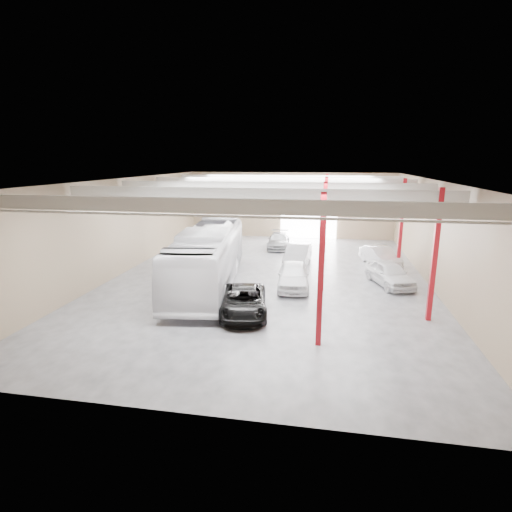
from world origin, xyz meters
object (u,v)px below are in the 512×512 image
(car_row_a, at_px, (293,275))
(car_right_near, at_px, (380,256))
(car_right_far, at_px, (389,273))
(car_row_c, at_px, (279,241))
(coach_bus, at_px, (208,257))
(car_row_b, at_px, (298,255))
(black_sedan, at_px, (244,301))

(car_row_a, relative_size, car_right_near, 1.08)
(car_right_far, bearing_deg, car_row_c, 112.13)
(coach_bus, relative_size, car_right_far, 3.00)
(car_row_c, bearing_deg, coach_bus, -107.86)
(car_row_b, height_order, car_right_near, car_row_b)
(car_row_c, bearing_deg, car_right_near, -33.73)
(car_right_near, bearing_deg, car_row_b, 168.63)
(car_row_a, height_order, car_right_far, car_row_a)
(black_sedan, bearing_deg, car_row_b, 68.79)
(black_sedan, relative_size, car_row_a, 1.06)
(car_row_c, relative_size, car_right_near, 1.06)
(car_row_b, relative_size, car_right_near, 1.09)
(coach_bus, bearing_deg, car_right_near, 24.48)
(car_row_c, bearing_deg, car_row_b, -72.84)
(car_row_a, height_order, car_row_b, car_row_a)
(coach_bus, xyz_separation_m, car_row_c, (3.22, 12.59, -1.26))
(black_sedan, bearing_deg, car_row_c, 80.20)
(black_sedan, distance_m, car_row_b, 11.34)
(car_row_b, bearing_deg, coach_bus, -126.85)
(black_sedan, relative_size, car_row_b, 1.05)
(coach_bus, height_order, car_row_b, coach_bus)
(black_sedan, xyz_separation_m, car_row_c, (-0.21, 17.30, -0.02))
(coach_bus, bearing_deg, black_sedan, -61.07)
(car_right_far, bearing_deg, black_sedan, -159.66)
(car_row_b, relative_size, car_row_c, 1.03)
(car_row_c, bearing_deg, car_right_far, -52.98)
(car_row_a, relative_size, car_row_b, 0.99)
(car_row_c, distance_m, car_right_far, 13.63)
(car_row_a, height_order, car_row_c, car_row_a)
(coach_bus, height_order, black_sedan, coach_bus)
(black_sedan, bearing_deg, car_row_a, 56.01)
(black_sedan, height_order, car_row_a, car_row_a)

